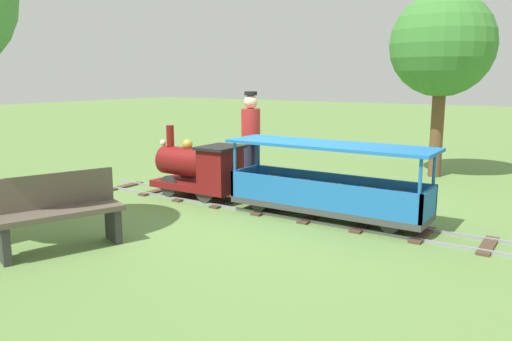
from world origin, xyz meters
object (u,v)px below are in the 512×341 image
Objects in this scene: passenger_car at (327,189)px; park_bench at (59,212)px; conductor_person at (251,134)px; oak_tree_far at (442,46)px; locomotive at (200,168)px.

passenger_car reaches higher than park_bench.
conductor_person is 0.48× the size of oak_tree_far.
oak_tree_far is (6.46, -2.32, 1.98)m from park_bench.
park_bench is 0.40× the size of oak_tree_far.
conductor_person is (0.82, 1.73, 0.53)m from passenger_car.
park_bench is at bearing 143.78° from passenger_car.
oak_tree_far is at bearing -6.06° from passenger_car.
passenger_car is 0.80× the size of oak_tree_far.
locomotive is 1.02m from conductor_person.
oak_tree_far reaches higher than passenger_car.
conductor_person is 1.19× the size of park_bench.
park_bench is (-3.43, 0.18, -0.54)m from conductor_person.
park_bench is (-2.61, 1.91, -0.01)m from passenger_car.
park_bench is at bearing 160.23° from oak_tree_far.
oak_tree_far is at bearing -35.27° from conductor_person.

